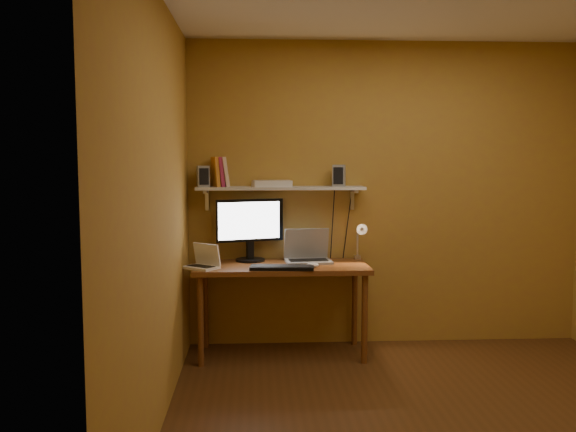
{
  "coord_description": "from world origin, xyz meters",
  "views": [
    {
      "loc": [
        -1.13,
        -3.59,
        1.62
      ],
      "look_at": [
        -0.87,
        1.18,
        1.16
      ],
      "focal_mm": 38.0,
      "sensor_mm": 36.0,
      "label": 1
    }
  ],
  "objects": [
    {
      "name": "wall_shelf",
      "position": [
        -0.92,
        1.47,
        1.36
      ],
      "size": [
        1.4,
        0.25,
        0.21
      ],
      "color": "silver",
      "rests_on": "room"
    },
    {
      "name": "monitor",
      "position": [
        -1.18,
        1.47,
        1.04
      ],
      "size": [
        0.56,
        0.31,
        0.52
      ],
      "rotation": [
        0.0,
        0.0,
        0.3
      ],
      "color": "black",
      "rests_on": "desk"
    },
    {
      "name": "netbook",
      "position": [
        -1.54,
        1.16,
        0.8
      ],
      "size": [
        0.31,
        0.3,
        0.19
      ],
      "rotation": [
        0.0,
        0.0,
        -0.65
      ],
      "color": "white",
      "rests_on": "desk"
    },
    {
      "name": "router",
      "position": [
        -0.99,
        1.47,
        1.4
      ],
      "size": [
        0.32,
        0.22,
        0.05
      ],
      "primitive_type": "cube",
      "rotation": [
        0.0,
        0.0,
        0.05
      ],
      "color": "white",
      "rests_on": "wall_shelf"
    },
    {
      "name": "mouse",
      "position": [
        -0.68,
        1.14,
        0.77
      ],
      "size": [
        0.11,
        0.07,
        0.04
      ],
      "primitive_type": "ellipsoid",
      "rotation": [
        0.0,
        0.0,
        0.04
      ],
      "color": "white",
      "rests_on": "desk"
    },
    {
      "name": "desk_lamp",
      "position": [
        -0.26,
        1.41,
        0.96
      ],
      "size": [
        0.09,
        0.23,
        0.38
      ],
      "color": "silver",
      "rests_on": "desk"
    },
    {
      "name": "shelf_camera",
      "position": [
        -1.12,
        1.39,
        1.4
      ],
      "size": [
        0.09,
        0.05,
        0.05
      ],
      "color": "silver",
      "rests_on": "wall_shelf"
    },
    {
      "name": "room",
      "position": [
        0.0,
        0.0,
        1.3
      ],
      "size": [
        3.44,
        3.24,
        2.64
      ],
      "color": "#522F15",
      "rests_on": "ground"
    },
    {
      "name": "laptop",
      "position": [
        -0.7,
        1.41,
        0.82
      ],
      "size": [
        0.39,
        0.3,
        0.28
      ],
      "rotation": [
        0.0,
        0.0,
        0.09
      ],
      "color": "gray",
      "rests_on": "desk"
    },
    {
      "name": "keyboard",
      "position": [
        -0.93,
        1.07,
        0.76
      ],
      "size": [
        0.51,
        0.21,
        0.03
      ],
      "primitive_type": "cube",
      "rotation": [
        0.0,
        0.0,
        -0.1
      ],
      "color": "black",
      "rests_on": "desk"
    },
    {
      "name": "speaker_left",
      "position": [
        -1.56,
        1.46,
        1.46
      ],
      "size": [
        0.12,
        0.12,
        0.17
      ],
      "primitive_type": "cube",
      "rotation": [
        0.0,
        0.0,
        0.22
      ],
      "color": "gray",
      "rests_on": "wall_shelf"
    },
    {
      "name": "books",
      "position": [
        -1.42,
        1.48,
        1.5
      ],
      "size": [
        0.17,
        0.18,
        0.25
      ],
      "color": "orange",
      "rests_on": "wall_shelf"
    },
    {
      "name": "desk",
      "position": [
        -0.92,
        1.28,
        0.66
      ],
      "size": [
        1.4,
        0.6,
        0.75
      ],
      "color": "brown",
      "rests_on": "ground"
    },
    {
      "name": "speaker_right",
      "position": [
        -0.43,
        1.48,
        1.47
      ],
      "size": [
        0.12,
        0.12,
        0.18
      ],
      "primitive_type": "cube",
      "rotation": [
        0.0,
        0.0,
        -0.26
      ],
      "color": "gray",
      "rests_on": "wall_shelf"
    }
  ]
}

